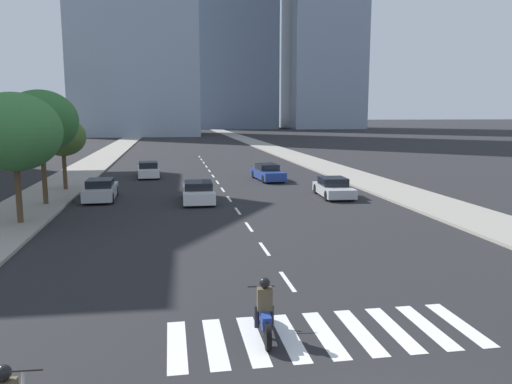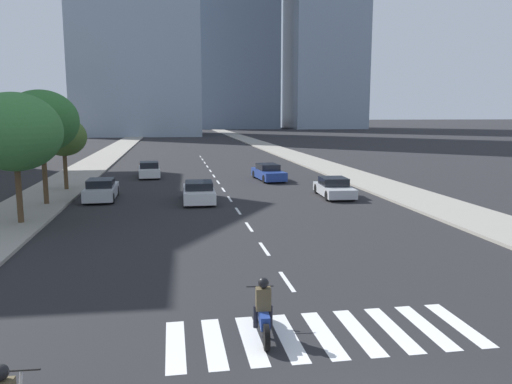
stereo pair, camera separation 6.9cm
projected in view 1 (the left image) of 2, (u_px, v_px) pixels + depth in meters
name	position (u px, v px, depth m)	size (l,w,h in m)	color
sidewalk_east	(371.00, 182.00, 38.89)	(4.00, 260.00, 0.15)	gray
sidewalk_west	(54.00, 190.00, 34.99)	(4.00, 260.00, 0.15)	gray
crosswalk_near	(325.00, 334.00, 12.35)	(7.65, 2.73, 0.01)	silver
lane_divider_center	(217.00, 182.00, 39.61)	(0.14, 50.00, 0.01)	silver
motorcycle_lead	(264.00, 312.00, 12.24)	(0.70, 2.20, 1.49)	black
sedan_white_0	(148.00, 170.00, 42.53)	(1.95, 4.42, 1.33)	silver
sedan_silver_1	(334.00, 188.00, 32.69)	(2.07, 4.45, 1.24)	#B7BABF
sedan_white_2	(198.00, 192.00, 30.78)	(2.00, 4.72, 1.27)	silver
sedan_blue_3	(268.00, 173.00, 40.76)	(2.13, 4.87, 1.30)	navy
sedan_silver_4	(101.00, 190.00, 31.46)	(1.83, 4.45, 1.33)	#B7BABF
street_tree_nearest	(14.00, 132.00, 23.65)	(4.39, 4.39, 6.22)	#4C3823
street_tree_second	(41.00, 121.00, 28.61)	(4.17, 4.17, 6.56)	#4C3823
street_tree_third	(63.00, 137.00, 34.42)	(3.10, 3.10, 4.94)	#4C3823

